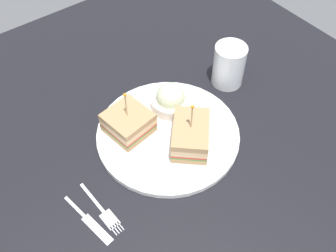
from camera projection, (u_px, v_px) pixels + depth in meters
The scene contains 8 objects.
ground_plane at pixel (168, 138), 80.38cm from camera, with size 106.95×106.95×2.00cm, color black.
plate at pixel (168, 134), 79.17cm from camera, with size 29.20×29.20×1.12cm, color white.
sandwich_half_front at pixel (128, 123), 77.24cm from camera, with size 9.24×9.34×10.74cm.
sandwich_half_back at pixel (190, 135), 75.00cm from camera, with size 12.02×12.22×11.14cm.
coleslaw_bowl at pixel (171, 99), 81.45cm from camera, with size 8.47×8.47×6.10cm.
drink_glass at pixel (229, 66), 86.21cm from camera, with size 7.12×7.12×9.82cm.
fork at pixel (105, 213), 68.40cm from camera, with size 2.38×12.59×0.35cm.
knife at pixel (90, 222), 67.35cm from camera, with size 3.02×12.52×0.35cm.
Camera 1 is at (29.63, 38.80, 62.90)cm, focal length 41.31 mm.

